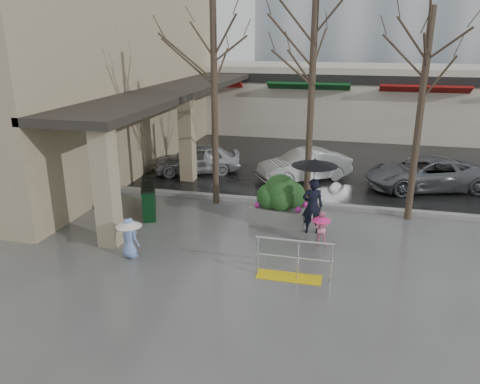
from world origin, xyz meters
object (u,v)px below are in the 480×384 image
at_px(tree_west, 214,55).
at_px(woman, 313,187).
at_px(news_boxes, 149,198).
at_px(car_b, 304,165).
at_px(handrail, 292,264).
at_px(child_pink, 321,225).
at_px(tree_midwest, 313,51).
at_px(car_a, 197,159).
at_px(car_c, 426,173).
at_px(tree_mideast, 426,65).
at_px(child_blue, 129,234).
at_px(planter, 281,200).

xyz_separation_m(tree_west, woman, (3.56, -1.86, -3.65)).
relative_size(news_boxes, car_b, 0.50).
bearing_deg(handrail, tree_west, 124.99).
relative_size(child_pink, car_b, 0.26).
height_order(tree_midwest, car_a, tree_midwest).
height_order(tree_midwest, car_b, tree_midwest).
distance_m(tree_midwest, car_b, 5.80).
height_order(tree_midwest, car_c, tree_midwest).
height_order(woman, car_c, woman).
xyz_separation_m(tree_mideast, news_boxes, (-8.39, -1.49, -4.33)).
distance_m(woman, child_blue, 5.42).
height_order(tree_west, tree_mideast, tree_west).
bearing_deg(tree_west, child_blue, -102.02).
relative_size(tree_mideast, car_b, 1.70).
bearing_deg(car_b, car_c, 55.26).
distance_m(tree_mideast, car_c, 5.51).
bearing_deg(handrail, planter, 103.47).
relative_size(tree_west, tree_mideast, 1.05).
bearing_deg(car_b, planter, -36.44).
height_order(planter, car_b, planter).
xyz_separation_m(tree_midwest, car_c, (4.21, 3.42, -4.60)).
distance_m(tree_west, child_blue, 6.51).
distance_m(planter, news_boxes, 4.41).
xyz_separation_m(car_b, car_c, (4.69, -0.07, 0.00)).
relative_size(tree_midwest, car_b, 1.83).
distance_m(child_blue, planter, 4.92).
xyz_separation_m(tree_west, tree_midwest, (3.20, 0.00, 0.15)).
height_order(child_blue, car_b, car_b).
xyz_separation_m(planter, news_boxes, (-4.40, -0.24, -0.22)).
bearing_deg(car_c, child_blue, -64.00).
bearing_deg(news_boxes, woman, -27.39).
distance_m(handrail, tree_midwest, 6.83).
bearing_deg(tree_midwest, child_pink, -75.46).
xyz_separation_m(child_blue, car_a, (-0.88, 8.16, -0.05)).
xyz_separation_m(child_pink, planter, (-1.38, 1.39, 0.18)).
distance_m(car_a, car_b, 4.61).
relative_size(tree_midwest, tree_mideast, 1.08).
bearing_deg(news_boxes, planter, -20.40).
bearing_deg(tree_mideast, car_c, 75.00).
xyz_separation_m(car_a, car_b, (4.61, 0.03, 0.00)).
distance_m(woman, planter, 1.39).
distance_m(tree_mideast, news_boxes, 9.56).
height_order(car_b, car_c, same).
height_order(handrail, news_boxes, news_boxes).
relative_size(tree_mideast, car_a, 1.76).
bearing_deg(child_blue, tree_mideast, -128.83).
relative_size(tree_midwest, woman, 3.02).
relative_size(handrail, child_blue, 1.69).
distance_m(tree_mideast, planter, 5.86).
relative_size(handrail, planter, 0.98).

